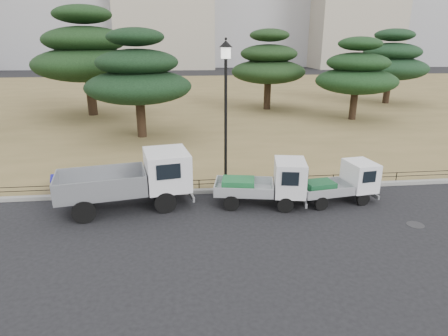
{
  "coord_description": "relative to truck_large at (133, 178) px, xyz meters",
  "views": [
    {
      "loc": [
        -1.57,
        -12.31,
        6.18
      ],
      "look_at": [
        0.0,
        2.0,
        1.3
      ],
      "focal_mm": 30.0,
      "sensor_mm": 36.0,
      "label": 1
    }
  ],
  "objects": [
    {
      "name": "ground",
      "position": [
        3.58,
        -1.49,
        -1.2
      ],
      "size": [
        220.0,
        220.0,
        0.0
      ],
      "primitive_type": "plane",
      "color": "black"
    },
    {
      "name": "lawn",
      "position": [
        3.58,
        29.11,
        -1.12
      ],
      "size": [
        120.0,
        56.0,
        0.15
      ],
      "primitive_type": "cube",
      "color": "olive",
      "rests_on": "ground"
    },
    {
      "name": "curb",
      "position": [
        3.58,
        1.11,
        -1.12
      ],
      "size": [
        120.0,
        0.25,
        0.16
      ],
      "primitive_type": "cube",
      "color": "gray",
      "rests_on": "ground"
    },
    {
      "name": "truck_large",
      "position": [
        0.0,
        0.0,
        0.0
      ],
      "size": [
        5.2,
        2.79,
        2.15
      ],
      "rotation": [
        0.0,
        0.0,
        0.18
      ],
      "color": "black",
      "rests_on": "ground"
    },
    {
      "name": "truck_kei_front",
      "position": [
        5.19,
        -0.37,
        -0.28
      ],
      "size": [
        3.7,
        2.08,
        1.85
      ],
      "rotation": [
        0.0,
        0.0,
        -0.19
      ],
      "color": "black",
      "rests_on": "ground"
    },
    {
      "name": "truck_kei_rear",
      "position": [
        8.28,
        -0.36,
        -0.39
      ],
      "size": [
        3.23,
        1.7,
        1.61
      ],
      "rotation": [
        0.0,
        0.0,
        0.14
      ],
      "color": "black",
      "rests_on": "ground"
    },
    {
      "name": "street_lamp",
      "position": [
        3.75,
        1.41,
        3.06
      ],
      "size": [
        0.54,
        0.54,
        6.07
      ],
      "color": "black",
      "rests_on": "lawn"
    },
    {
      "name": "pipe_fence",
      "position": [
        3.58,
        1.26,
        -0.76
      ],
      "size": [
        38.0,
        0.04,
        0.4
      ],
      "color": "black",
      "rests_on": "lawn"
    },
    {
      "name": "tarp_pile",
      "position": [
        -3.0,
        1.79,
        -0.7
      ],
      "size": [
        1.5,
        1.26,
        0.86
      ],
      "rotation": [
        0.0,
        0.0,
        0.28
      ],
      "color": "#14149E",
      "rests_on": "lawn"
    },
    {
      "name": "manhole",
      "position": [
        10.08,
        -2.69,
        -1.19
      ],
      "size": [
        0.6,
        0.6,
        0.01
      ],
      "primitive_type": "cylinder",
      "color": "#2D2D30",
      "rests_on": "ground"
    },
    {
      "name": "pine_west_near",
      "position": [
        -5.74,
        19.41,
        4.04
      ],
      "size": [
        8.83,
        8.83,
        8.83
      ],
      "color": "black",
      "rests_on": "lawn"
    },
    {
      "name": "pine_center_left",
      "position": [
        -0.76,
        10.99,
        2.92
      ],
      "size": [
        6.75,
        6.75,
        6.86
      ],
      "color": "black",
      "rests_on": "lawn"
    },
    {
      "name": "pine_center_right",
      "position": [
        9.83,
        20.61,
        3.08
      ],
      "size": [
        6.71,
        6.71,
        7.12
      ],
      "color": "black",
      "rests_on": "lawn"
    },
    {
      "name": "pine_east_near",
      "position": [
        15.7,
        15.09,
        2.65
      ],
      "size": [
        6.34,
        6.34,
        6.4
      ],
      "color": "black",
      "rests_on": "lawn"
    },
    {
      "name": "pine_east_far",
      "position": [
        22.81,
        22.86,
        3.13
      ],
      "size": [
        7.2,
        7.2,
        7.23
      ],
      "color": "black",
      "rests_on": "lawn"
    }
  ]
}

